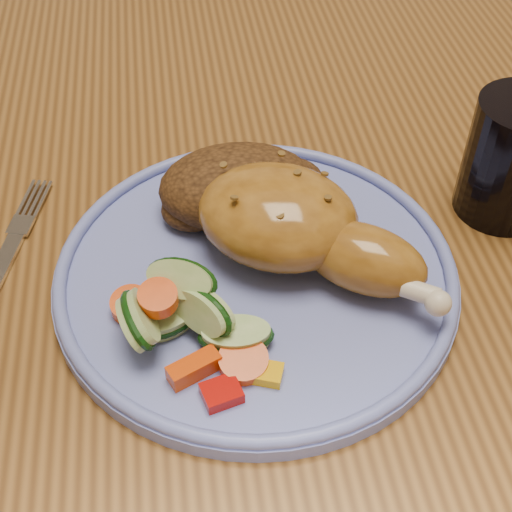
% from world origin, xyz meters
% --- Properties ---
extents(dining_table, '(0.90, 1.40, 0.75)m').
position_xyz_m(dining_table, '(0.00, 0.00, 0.67)').
color(dining_table, brown).
rests_on(dining_table, ground).
extents(chair_far, '(0.42, 0.42, 0.91)m').
position_xyz_m(chair_far, '(0.00, 0.63, 0.49)').
color(chair_far, '#4C2D16').
rests_on(chair_far, ground).
extents(plate, '(0.30, 0.30, 0.01)m').
position_xyz_m(plate, '(-0.09, -0.13, 0.76)').
color(plate, '#6471BE').
rests_on(plate, dining_table).
extents(plate_rim, '(0.30, 0.30, 0.01)m').
position_xyz_m(plate_rim, '(-0.09, -0.13, 0.77)').
color(plate_rim, '#6471BE').
rests_on(plate_rim, plate).
extents(chicken_leg, '(0.18, 0.17, 0.06)m').
position_xyz_m(chicken_leg, '(-0.06, -0.12, 0.79)').
color(chicken_leg, '#9E6721').
rests_on(chicken_leg, plate).
extents(rice_pilaf, '(0.13, 0.09, 0.05)m').
position_xyz_m(rice_pilaf, '(-0.09, -0.06, 0.78)').
color(rice_pilaf, '#492B12').
rests_on(rice_pilaf, plate).
extents(vegetable_pile, '(0.11, 0.12, 0.06)m').
position_xyz_m(vegetable_pile, '(-0.14, -0.18, 0.78)').
color(vegetable_pile, '#A50A05').
rests_on(vegetable_pile, plate).
extents(fork, '(0.05, 0.16, 0.00)m').
position_xyz_m(fork, '(-0.28, -0.09, 0.75)').
color(fork, silver).
rests_on(fork, dining_table).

